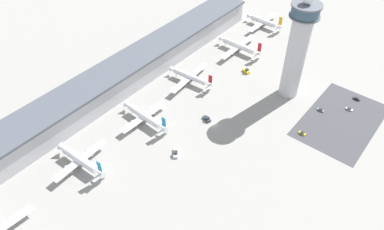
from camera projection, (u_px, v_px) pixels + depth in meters
ground_plane at (214, 125)px, 225.22m from camera, size 1000.00×1000.00×0.00m
terminal_building at (131, 70)px, 251.63m from camera, size 238.28×25.00×17.80m
control_tower at (297, 48)px, 224.73m from camera, size 17.66×17.66×69.27m
parking_lot_surface at (341, 120)px, 228.46m from camera, size 64.00×40.00×0.01m
airplane_gate_bravo at (81, 160)px, 198.99m from camera, size 34.68×33.85×13.99m
airplane_gate_charlie at (145, 117)px, 224.74m from camera, size 35.09×35.40×13.38m
airplane_gate_delta at (190, 77)px, 253.63m from camera, size 40.28×34.35×12.42m
airplane_gate_echo at (239, 46)px, 282.20m from camera, size 41.73×36.58×13.73m
airplane_gate_foxtrot at (264, 22)px, 310.32m from camera, size 39.41×32.34×13.48m
service_truck_fuel at (246, 71)px, 264.39m from camera, size 4.00×6.27×3.13m
service_truck_baggage at (176, 153)px, 207.66m from camera, size 6.91×6.33×2.73m
service_truck_water at (207, 119)px, 228.18m from camera, size 4.13×6.40×2.54m
car_maroon_suv at (302, 133)px, 219.60m from camera, size 1.94×4.24×1.48m
car_silver_sedan at (357, 99)px, 242.78m from camera, size 2.03×4.67×1.52m
car_navy_sedan at (349, 109)px, 235.34m from camera, size 1.90×4.37×1.41m
car_black_suv at (321, 110)px, 234.76m from camera, size 1.83×4.31×1.41m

